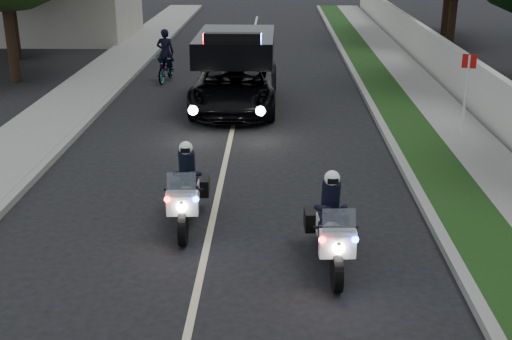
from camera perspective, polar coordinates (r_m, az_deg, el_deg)
The scene contains 17 objects.
curb_right at distance 17.73m, azimuth 11.21°, elevation 3.19°, with size 0.20×60.00×0.15m, color gray.
grass_verge at distance 17.86m, azimuth 13.42°, elevation 3.16°, with size 1.20×60.00×0.16m, color #193814.
sidewalk_right at distance 18.17m, azimuth 17.45°, elevation 3.06°, with size 1.40×60.00×0.16m, color gray.
property_wall at distance 18.29m, azimuth 20.69°, elevation 4.99°, with size 0.22×60.00×1.50m, color beige.
curb_left at distance 18.25m, azimuth -15.14°, elevation 3.36°, with size 0.20×60.00×0.15m, color gray.
sidewalk_left at distance 18.60m, azimuth -18.39°, elevation 3.34°, with size 2.00×60.00×0.16m, color gray.
lane_marking at distance 17.54m, azimuth -2.16°, elevation 3.14°, with size 0.12×50.00×0.01m, color #BFB78C.
police_moto_left at distance 12.24m, azimuth -5.93°, elevation -4.77°, with size 0.65×1.87×1.59m, color white, non-canonical shape.
police_moto_right at distance 10.87m, azimuth 6.41°, elevation -8.19°, with size 0.66×1.88×1.60m, color white, non-canonical shape.
police_suv at distance 20.19m, azimuth -1.79°, elevation 5.43°, with size 2.47×5.33×2.59m, color black.
bicycle at distance 24.03m, azimuth -7.77°, elevation 7.66°, with size 0.62×1.78×0.93m, color black.
cyclist at distance 24.03m, azimuth -7.77°, elevation 7.66°, with size 0.60×0.40×1.67m, color black.
sign_post at distance 17.90m, azimuth 17.35°, elevation 2.56°, with size 0.36×0.36×2.30m, color #B6180D, non-canonical shape.
tree_right_d at distance 32.53m, azimuth 16.46°, elevation 10.31°, with size 6.15×6.15×10.25m, color #183913, non-canonical shape.
tree_right_e at distance 35.73m, azimuth 15.99°, elevation 11.18°, with size 6.16×6.16×10.27m, color #153410, non-canonical shape.
tree_left_near at distance 25.26m, azimuth -20.10°, elevation 7.23°, with size 6.83×6.83×11.38m, color #224216, non-canonical shape.
tree_left_far at distance 29.78m, azimuth -20.00°, elevation 9.07°, with size 5.49×5.49×9.14m, color #193310, non-canonical shape.
Camera 1 is at (1.15, -6.73, 5.15)m, focal length 46.03 mm.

